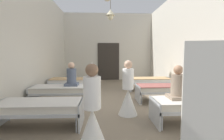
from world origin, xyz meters
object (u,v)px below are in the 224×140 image
object	(u,v)px
bed_left_row_1	(61,90)
bed_left_row_2	(71,81)
patient_seated_primary	(178,86)
bed_left_row_0	(40,107)
nurse_near_aisle	(128,95)
bed_right_row_1	(164,89)
bed_right_row_0	(193,105)
patient_seated_secondary	(72,77)
nurse_mid_aisle	(92,118)
bed_right_row_2	(149,81)

from	to	relation	value
bed_left_row_1	bed_left_row_2	distance (m)	1.90
patient_seated_primary	bed_left_row_1	bearing A→B (deg)	150.56
bed_left_row_1	bed_left_row_0	bearing A→B (deg)	-90.00
nurse_near_aisle	patient_seated_primary	distance (m)	1.29
bed_left_row_2	bed_right_row_1	bearing A→B (deg)	-28.15
patient_seated_primary	bed_right_row_0	bearing A→B (deg)	-14.93
nurse_near_aisle	patient_seated_secondary	size ratio (longest dim) A/B	1.86
bed_left_row_0	bed_left_row_2	distance (m)	3.80
bed_left_row_0	nurse_near_aisle	xyz separation A→B (m)	(2.09, 0.65, 0.09)
bed_right_row_1	nurse_mid_aisle	bearing A→B (deg)	-129.01
bed_right_row_0	bed_right_row_1	world-z (taller)	same
bed_left_row_2	nurse_near_aisle	size ratio (longest dim) A/B	1.28
nurse_mid_aisle	bed_left_row_0	bearing A→B (deg)	-56.65
nurse_near_aisle	bed_left_row_1	bearing A→B (deg)	-76.63
bed_left_row_2	patient_seated_primary	world-z (taller)	patient_seated_primary
bed_left_row_0	nurse_mid_aisle	world-z (taller)	nurse_mid_aisle
nurse_near_aisle	patient_seated_secondary	distance (m)	2.22
bed_right_row_0	bed_left_row_2	size ratio (longest dim) A/B	1.00
bed_left_row_1	bed_right_row_2	size ratio (longest dim) A/B	1.00
bed_right_row_2	patient_seated_primary	bearing A→B (deg)	-95.39
bed_left_row_1	bed_left_row_2	size ratio (longest dim) A/B	1.00
patient_seated_primary	patient_seated_secondary	distance (m)	3.42
bed_left_row_0	bed_right_row_0	distance (m)	3.55
nurse_mid_aisle	patient_seated_secondary	distance (m)	3.09
bed_left_row_0	bed_right_row_0	bearing A→B (deg)	0.00
bed_right_row_1	patient_seated_secondary	xyz separation A→B (m)	(-3.20, 0.08, 0.43)
bed_left_row_2	bed_left_row_0	bearing A→B (deg)	-90.00
nurse_near_aisle	patient_seated_primary	size ratio (longest dim) A/B	1.86
bed_right_row_2	patient_seated_primary	size ratio (longest dim) A/B	2.37
bed_left_row_1	bed_right_row_1	xyz separation A→B (m)	(3.55, 0.00, 0.00)
bed_left_row_1	patient_seated_primary	world-z (taller)	patient_seated_primary
bed_left_row_0	bed_right_row_2	size ratio (longest dim) A/B	1.00
bed_right_row_2	nurse_near_aisle	bearing A→B (deg)	-114.84
patient_seated_secondary	nurse_mid_aisle	bearing A→B (deg)	-73.09
bed_right_row_0	nurse_mid_aisle	size ratio (longest dim) A/B	1.28
nurse_near_aisle	bed_right_row_2	bearing A→B (deg)	-160.66
bed_left_row_0	bed_right_row_1	xyz separation A→B (m)	(3.55, 1.90, 0.00)
bed_left_row_0	bed_right_row_0	xyz separation A→B (m)	(3.55, 0.00, 0.00)
bed_right_row_2	bed_right_row_0	bearing A→B (deg)	-90.00
bed_right_row_0	patient_seated_secondary	xyz separation A→B (m)	(-3.20, 1.98, 0.43)
bed_left_row_1	bed_right_row_2	distance (m)	4.03
bed_right_row_1	patient_seated_secondary	distance (m)	3.23
bed_left_row_2	nurse_mid_aisle	xyz separation A→B (m)	(1.24, -4.75, 0.09)
bed_right_row_2	bed_left_row_2	bearing A→B (deg)	180.00
nurse_mid_aisle	patient_seated_secondary	xyz separation A→B (m)	(-0.89, 2.93, 0.34)
nurse_near_aisle	nurse_mid_aisle	size ratio (longest dim) A/B	1.00
bed_right_row_0	bed_right_row_1	distance (m)	1.90
bed_left_row_1	bed_right_row_1	size ratio (longest dim) A/B	1.00
patient_seated_primary	patient_seated_secondary	world-z (taller)	same
patient_seated_secondary	patient_seated_primary	bearing A→B (deg)	-33.52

